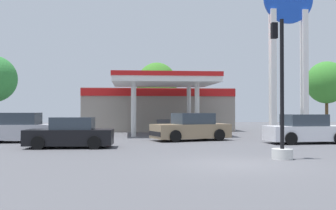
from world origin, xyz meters
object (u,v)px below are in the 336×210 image
Objects in this scene: car_4 at (70,134)px; traffic_signal_0 at (281,122)px; station_pole_sign at (288,23)px; car_2 at (191,128)px; car_1 at (306,130)px; tree_1 at (157,84)px; tree_2 at (327,83)px; car_0 at (21,129)px.

traffic_signal_0 is at bearing -32.14° from car_4.
station_pole_sign is 2.66× the size of car_2.
car_1 is 7.59m from traffic_signal_0.
station_pole_sign reaches higher than car_4.
car_1 is 0.67× the size of tree_1.
car_1 is 6.33m from car_2.
tree_1 reaches higher than traffic_signal_0.
tree_1 reaches higher than car_1.
tree_1 is at bearing 174.27° from tree_2.
traffic_signal_0 is 0.75× the size of tree_2.
car_2 is at bearing 155.92° from car_1.
tree_1 reaches higher than car_0.
tree_1 is (-2.59, 26.32, 3.07)m from traffic_signal_0.
car_0 is (-17.33, -4.97, -7.28)m from station_pole_sign.
tree_2 is (22.69, 19.47, 3.92)m from car_4.
tree_2 reaches higher than car_4.
tree_1 is (-0.74, 17.28, 3.68)m from car_2.
car_4 is at bearing -48.84° from car_0.
car_1 is 0.87× the size of traffic_signal_0.
car_0 is 1.05× the size of car_1.
traffic_signal_0 is (-5.99, -13.73, -6.68)m from station_pole_sign.
tree_2 is at bearing 51.92° from station_pole_sign.
tree_1 is (-6.52, 19.86, 3.71)m from car_1.
car_2 is (9.49, 0.29, -0.01)m from car_0.
car_1 is (15.27, -2.30, -0.04)m from car_0.
tree_2 reaches higher than traffic_signal_0.
car_4 is at bearing -139.37° from tree_2.
car_1 is at bearing -8.55° from car_0.
traffic_signal_0 is at bearing -121.32° from car_1.
car_2 is 0.71× the size of tree_2.
tree_1 is at bearing 108.17° from car_1.
car_2 is at bearing -149.16° from station_pole_sign.
car_1 is at bearing 6.24° from car_4.
car_4 is 30.16m from tree_2.
car_2 is at bearing 101.54° from traffic_signal_0.
tree_2 is (17.11, -1.72, 0.16)m from tree_1.
traffic_signal_0 reaches higher than car_2.
car_0 is at bearing -116.48° from tree_1.
car_0 is 1.13× the size of car_4.
tree_1 reaches higher than car_2.
station_pole_sign is at bearing 30.84° from car_2.
car_1 is 12.18m from car_4.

